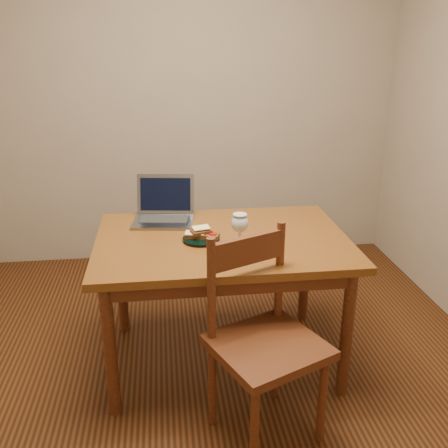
{
  "coord_description": "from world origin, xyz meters",
  "views": [
    {
      "loc": [
        -0.22,
        -2.27,
        1.72
      ],
      "look_at": [
        0.08,
        0.15,
        0.8
      ],
      "focal_mm": 40.0,
      "sensor_mm": 36.0,
      "label": 1
    }
  ],
  "objects": [
    {
      "name": "chair",
      "position": [
        0.18,
        -0.45,
        0.52
      ],
      "size": [
        0.58,
        0.57,
        0.48
      ],
      "rotation": [
        0.0,
        0.0,
        0.42
      ],
      "color": "#3B190C",
      "rests_on": "floor"
    },
    {
      "name": "back_wall",
      "position": [
        0.0,
        1.61,
        1.3
      ],
      "size": [
        3.2,
        0.02,
        2.6
      ],
      "primitive_type": "cube",
      "color": "gray",
      "rests_on": "floor"
    },
    {
      "name": "sandwich_tomato",
      "position": [
        -0.01,
        0.07,
        0.77
      ],
      "size": [
        0.12,
        0.1,
        0.03
      ],
      "primitive_type": null,
      "rotation": [
        0.0,
        0.0,
        -0.35
      ],
      "color": "#381E0C",
      "rests_on": "plate"
    },
    {
      "name": "floor",
      "position": [
        0.0,
        0.0,
        -0.01
      ],
      "size": [
        3.2,
        3.2,
        0.02
      ],
      "primitive_type": "cube",
      "color": "black",
      "rests_on": "ground"
    },
    {
      "name": "table",
      "position": [
        0.07,
        0.11,
        0.65
      ],
      "size": [
        1.3,
        0.9,
        0.74
      ],
      "color": "#56260E",
      "rests_on": "floor"
    },
    {
      "name": "sandwich_top",
      "position": [
        -0.04,
        0.08,
        0.79
      ],
      "size": [
        0.11,
        0.09,
        0.03
      ],
      "primitive_type": null,
      "rotation": [
        0.0,
        0.0,
        0.33
      ],
      "color": "#381E0C",
      "rests_on": "plate"
    },
    {
      "name": "sandwich_cheese",
      "position": [
        -0.08,
        0.09,
        0.77
      ],
      "size": [
        0.11,
        0.08,
        0.03
      ],
      "primitive_type": null,
      "rotation": [
        0.0,
        0.0,
        -0.21
      ],
      "color": "#381E0C",
      "rests_on": "plate"
    },
    {
      "name": "milk_glass",
      "position": [
        0.14,
        -0.0,
        0.82
      ],
      "size": [
        0.09,
        0.09,
        0.17
      ],
      "primitive_type": null,
      "color": "white",
      "rests_on": "table"
    },
    {
      "name": "front_wall",
      "position": [
        0.0,
        -1.61,
        1.3
      ],
      "size": [
        3.2,
        0.02,
        2.6
      ],
      "primitive_type": "cube",
      "color": "gray",
      "rests_on": "floor"
    },
    {
      "name": "plate",
      "position": [
        -0.04,
        0.08,
        0.75
      ],
      "size": [
        0.19,
        0.19,
        0.02
      ],
      "primitive_type": "cylinder",
      "color": "black",
      "rests_on": "table"
    },
    {
      "name": "laptop",
      "position": [
        -0.22,
        0.43,
        0.8
      ],
      "size": [
        0.37,
        0.34,
        0.24
      ],
      "rotation": [
        0.0,
        0.0,
        -0.14
      ],
      "color": "slate",
      "rests_on": "table"
    }
  ]
}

